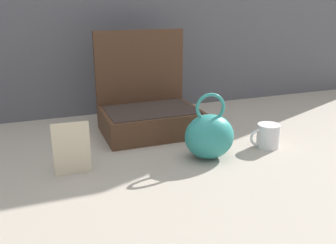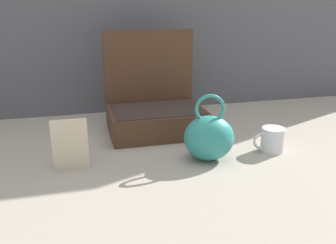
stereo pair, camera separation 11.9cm
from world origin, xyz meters
name	(u,v)px [view 2 (the right image)]	position (x,y,z in m)	size (l,w,h in m)	color
ground_plane	(163,153)	(0.00, 0.00, 0.00)	(6.00, 6.00, 0.00)	#9E9384
open_suitcase	(155,109)	(0.03, 0.24, 0.09)	(0.37, 0.28, 0.40)	#4C301E
teal_pouch_handbag	(209,137)	(0.13, -0.09, 0.08)	(0.19, 0.16, 0.23)	teal
coffee_mug	(272,140)	(0.38, -0.08, 0.04)	(0.12, 0.08, 0.09)	silver
info_card_left	(70,145)	(-0.31, -0.05, 0.08)	(0.11, 0.01, 0.16)	beige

